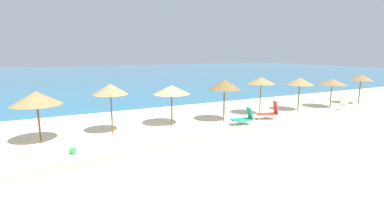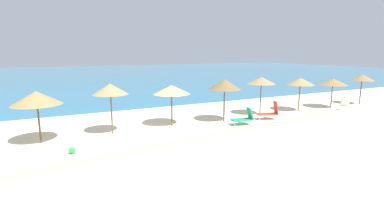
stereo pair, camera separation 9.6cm
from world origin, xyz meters
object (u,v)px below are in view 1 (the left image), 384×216
Objects in this scene: beach_umbrella_8 at (300,81)px; lounge_chair_3 at (270,112)px; beach_umbrella_5 at (172,90)px; beach_umbrella_9 at (332,82)px; beach_umbrella_10 at (361,78)px; lounge_chair_0 at (244,118)px; lounge_chair_2 at (343,105)px; beach_umbrella_4 at (110,89)px; beach_ball at (73,151)px; beach_umbrella_6 at (224,85)px; beach_umbrella_3 at (36,98)px; beach_umbrella_7 at (261,81)px.

beach_umbrella_8 is 4.46m from lounge_chair_3.
beach_umbrella_8 is (10.47, -0.27, 0.05)m from beach_umbrella_5.
beach_umbrella_10 is (3.61, -0.06, 0.20)m from beach_umbrella_9.
beach_umbrella_10 is at bearing -72.43° from lounge_chair_0.
lounge_chair_0 is 2.48m from lounge_chair_3.
lounge_chair_2 is at bearing -161.16° from beach_umbrella_10.
beach_umbrella_4 is 17.40m from lounge_chair_2.
beach_ball is at bearing -156.19° from beach_umbrella_5.
beach_umbrella_6 is 9.38× the size of beach_ball.
beach_umbrella_3 is 1.72× the size of lounge_chair_2.
beach_umbrella_3 is 13.93m from lounge_chair_3.
beach_umbrella_6 reaches higher than beach_umbrella_8.
beach_umbrella_4 is 10.48m from lounge_chair_3.
lounge_chair_0 is at bearing -147.00° from beach_umbrella_7.
beach_umbrella_6 is 1.82× the size of lounge_chair_2.
beach_umbrella_6 is at bearing 37.88° from lounge_chair_0.
beach_umbrella_4 is 1.18× the size of beach_umbrella_9.
beach_umbrella_4 is 3.68m from beach_umbrella_5.
beach_umbrella_5 is 1.69× the size of lounge_chair_3.
beach_umbrella_10 reaches higher than lounge_chair_2.
beach_umbrella_6 reaches higher than beach_umbrella_5.
beach_umbrella_6 is at bearing 179.86° from beach_umbrella_10.
lounge_chair_3 is (-3.92, -1.18, -1.77)m from beach_umbrella_8.
beach_umbrella_8 reaches higher than beach_ball.
lounge_chair_0 is (-6.37, -1.58, -1.83)m from beach_umbrella_8.
lounge_chair_2 is at bearing -4.60° from beach_umbrella_3.
beach_umbrella_7 is 1.85× the size of lounge_chair_3.
beach_umbrella_6 is 1.16× the size of beach_umbrella_9.
beach_umbrella_3 reaches higher than beach_umbrella_8.
lounge_chair_2 is at bearing -103.41° from beach_umbrella_9.
beach_umbrella_5 reaches higher than beach_umbrella_9.
beach_ball is (-23.40, -2.05, -2.18)m from beach_umbrella_10.
beach_umbrella_7 is 2.44m from lounge_chair_3.
beach_umbrella_4 is (3.55, 0.07, 0.22)m from beach_umbrella_3.
beach_umbrella_10 reaches higher than beach_umbrella_5.
beach_umbrella_4 is at bearing 1.06° from beach_umbrella_3.
lounge_chair_0 is 4.84× the size of beach_ball.
beach_umbrella_8 is 1.80× the size of lounge_chair_0.
beach_umbrella_10 is at bearing -1.85° from beach_umbrella_5.
beach_umbrella_7 is at bearing 45.15° from lounge_chair_2.
beach_umbrella_6 reaches higher than beach_umbrella_10.
lounge_chair_3 is at bearing -172.62° from beach_umbrella_9.
lounge_chair_2 is (-3.95, -1.35, -1.88)m from beach_umbrella_10.
beach_ball is (1.29, -2.37, -2.14)m from beach_umbrella_3.
beach_umbrella_3 is 3.44m from beach_ball.
beach_umbrella_9 is at bearing -70.09° from lounge_chair_0.
beach_umbrella_10 reaches higher than lounge_chair_3.
lounge_chair_2 is 1.02× the size of lounge_chair_3.
beach_umbrella_9 is 1.57× the size of lounge_chair_2.
beach_umbrella_3 is 10.68m from beach_umbrella_6.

